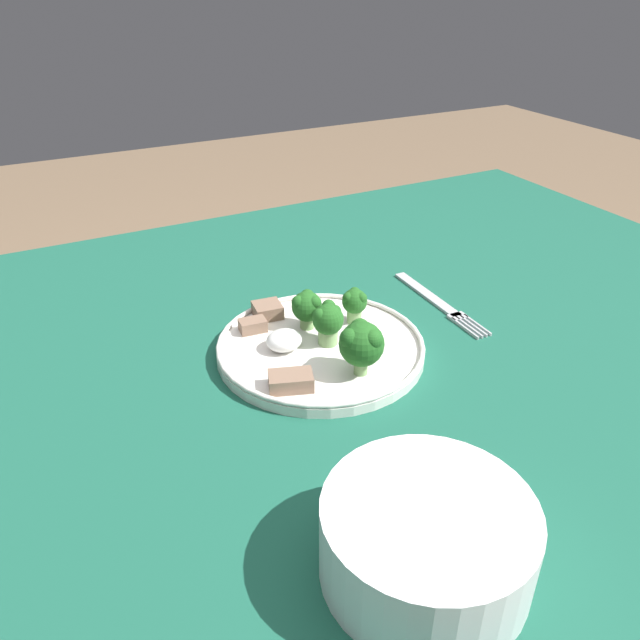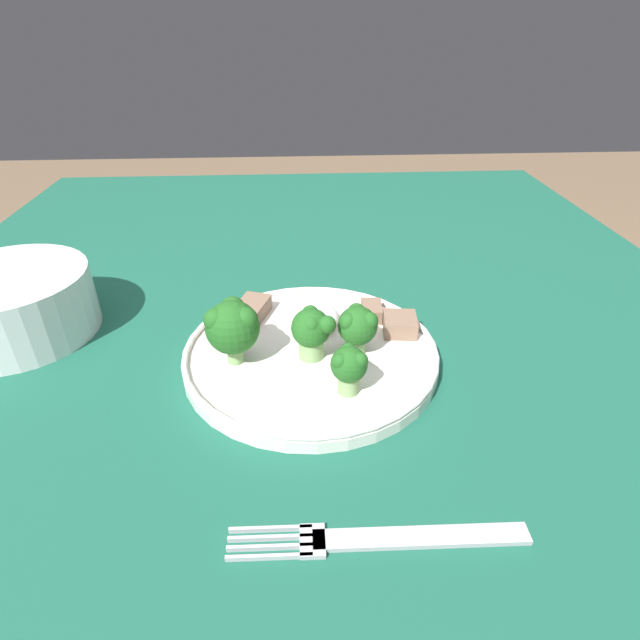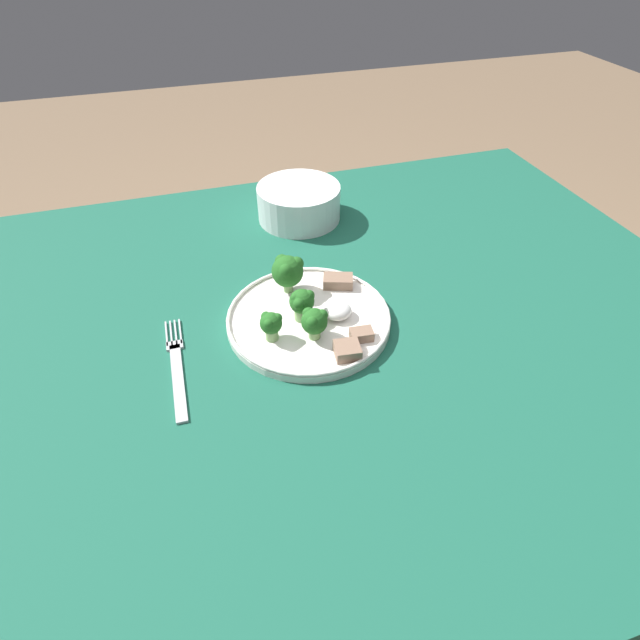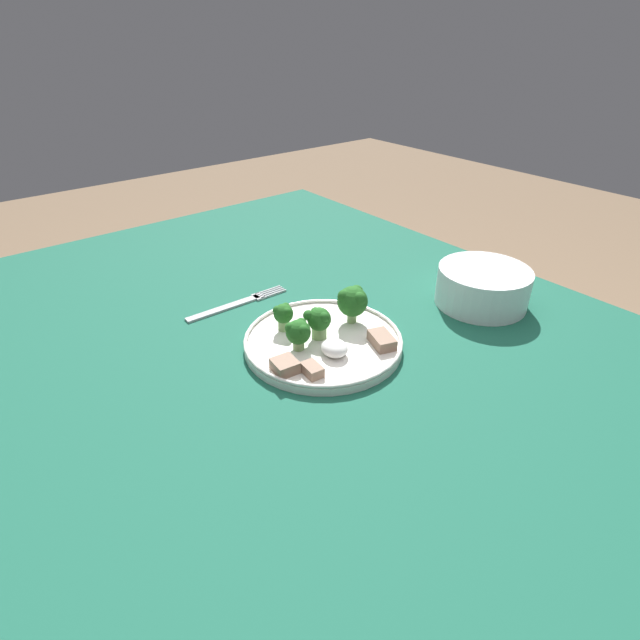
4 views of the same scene
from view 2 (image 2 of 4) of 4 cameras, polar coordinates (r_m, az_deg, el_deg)
table at (r=0.55m, az=-0.86°, el=-13.69°), size 1.38×0.99×0.77m
dinner_plate at (r=0.50m, az=-1.16°, el=-3.79°), size 0.25×0.25×0.02m
fork at (r=0.36m, az=6.99°, el=-23.56°), size 0.02×0.20×0.00m
cream_bowl at (r=0.62m, az=-31.62°, el=1.37°), size 0.16×0.16×0.07m
broccoli_floret_near_rim_left at (r=0.47m, az=-0.46°, el=-1.07°), size 0.04×0.04×0.05m
broccoli_floret_center_left at (r=0.48m, az=4.32°, el=-0.63°), size 0.04×0.04×0.05m
broccoli_floret_back_left at (r=0.46m, az=-9.99°, el=-0.67°), size 0.05×0.05×0.06m
broccoli_floret_front_left at (r=0.43m, az=3.33°, el=-5.22°), size 0.03×0.03×0.05m
meat_slice_front_slice at (r=0.55m, az=5.87°, el=1.04°), size 0.03×0.03×0.02m
meat_slice_middle_slice at (r=0.52m, az=9.11°, el=-0.50°), size 0.04×0.04×0.02m
meat_slice_rear_slice at (r=0.55m, az=-7.82°, el=1.16°), size 0.05×0.04×0.02m
sauce_dollop at (r=0.52m, az=0.10°, el=0.27°), size 0.04×0.04×0.02m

